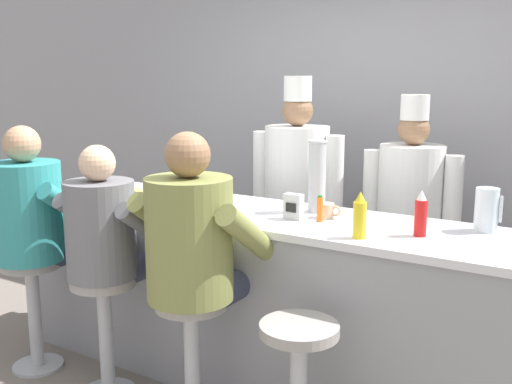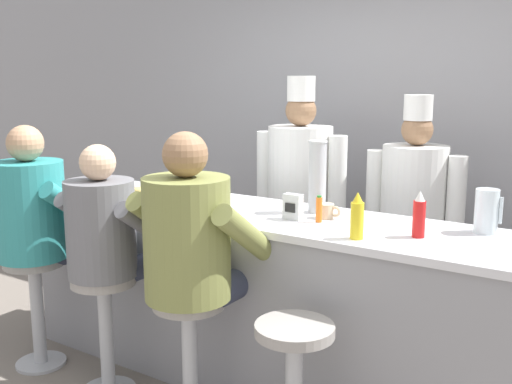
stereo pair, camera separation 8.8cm
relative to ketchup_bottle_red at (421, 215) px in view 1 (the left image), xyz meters
The scene contains 17 objects.
wall_back 1.93m from the ketchup_bottle_red, 119.78° to the left, with size 10.00×0.06×2.70m.
diner_counter 1.14m from the ketchup_bottle_red, behind, with size 3.12×0.72×1.04m.
ketchup_bottle_red is the anchor object (origin of this frame).
mustard_bottle_yellow 0.30m from the ketchup_bottle_red, 141.01° to the right, with size 0.06×0.06×0.23m.
hot_sauce_bottle_orange 0.54m from the ketchup_bottle_red, behind, with size 0.03×0.03×0.14m.
water_pitcher_clear 0.36m from the ketchup_bottle_red, 46.19° to the left, with size 0.13×0.11×0.22m.
breakfast_plate 1.88m from the ketchup_bottle_red, behind, with size 0.26×0.26×0.05m.
cereal_bowl 1.57m from the ketchup_bottle_red, behind, with size 0.15×0.15×0.05m.
coffee_mug_tan 0.56m from the ketchup_bottle_red, 168.89° to the left, with size 0.14×0.09×0.08m.
cup_stack_steel 0.70m from the ketchup_bottle_red, 162.17° to the left, with size 0.11×0.11×0.41m.
napkin_dispenser_chrome 0.69m from the ketchup_bottle_red, behind, with size 0.10×0.06×0.14m.
diner_seated_teal 2.27m from the ketchup_bottle_red, 166.60° to the right, with size 0.64×0.63×1.51m.
diner_seated_grey 1.68m from the ketchup_bottle_red, 161.57° to the right, with size 0.58×0.57×1.44m.
diner_seated_olive 1.12m from the ketchup_bottle_red, 151.71° to the right, with size 0.66×0.65×1.54m.
empty_stool_round 0.94m from the ketchup_bottle_red, 122.55° to the right, with size 0.36×0.36×0.70m.
cook_in_whites_near 1.46m from the ketchup_bottle_red, 142.22° to the left, with size 0.70×0.45×1.80m.
cook_in_whites_far 1.08m from the ketchup_bottle_red, 109.86° to the left, with size 0.66×0.42×1.68m.
Camera 1 is at (1.76, -2.48, 1.79)m, focal length 42.00 mm.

